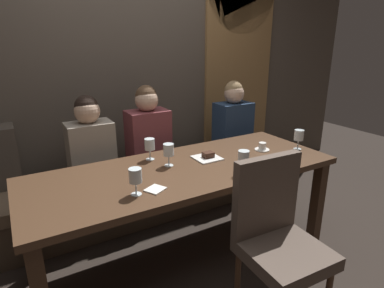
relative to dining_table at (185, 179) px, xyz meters
name	(u,v)px	position (x,y,z in m)	size (l,w,h in m)	color
ground	(186,255)	(0.00, 0.00, -0.65)	(9.00, 9.00, 0.00)	black
back_wall_tiled	(121,50)	(0.00, 1.22, 0.85)	(6.00, 0.12, 3.00)	brown
arched_door	(239,61)	(1.35, 1.15, 0.71)	(0.90, 0.05, 2.55)	olive
dining_table	(185,179)	(0.00, 0.00, 0.00)	(2.20, 0.84, 0.74)	#412B1C
banquette_bench	(149,193)	(0.00, 0.70, -0.42)	(2.50, 0.44, 0.45)	#4A3C2E
chair_near_side	(277,231)	(0.20, -0.72, -0.09)	(0.46, 0.46, 0.98)	#4C3321
diner_redhead	(90,143)	(-0.48, 0.71, 0.15)	(0.36, 0.24, 0.74)	#9E9384
diner_bearded	(148,132)	(0.02, 0.71, 0.17)	(0.36, 0.24, 0.78)	brown
diner_far_end	(233,121)	(0.95, 0.70, 0.16)	(0.36, 0.24, 0.76)	navy
wine_glass_end_right	(244,158)	(0.28, -0.29, 0.20)	(0.08, 0.08, 0.16)	silver
wine_glass_center_front	(299,136)	(0.99, -0.13, 0.20)	(0.08, 0.08, 0.16)	silver
wine_glass_end_left	(135,176)	(-0.45, -0.22, 0.20)	(0.08, 0.08, 0.16)	silver
wine_glass_center_back	(150,145)	(-0.15, 0.27, 0.20)	(0.08, 0.08, 0.16)	silver
wine_glass_far_right	(169,151)	(-0.08, 0.09, 0.20)	(0.08, 0.08, 0.16)	silver
espresso_cup	(262,147)	(0.73, 0.01, 0.11)	(0.12, 0.12, 0.06)	white
dessert_plate	(207,157)	(0.23, 0.07, 0.10)	(0.19, 0.19, 0.05)	white
folded_napkin	(155,189)	(-0.33, -0.22, 0.09)	(0.11, 0.10, 0.01)	silver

